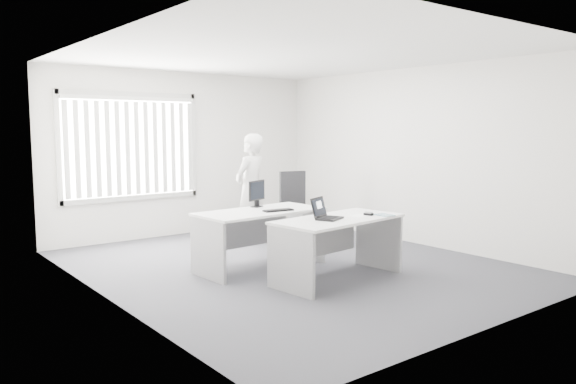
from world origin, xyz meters
TOP-DOWN VIEW (x-y plane):
  - ground at (0.00, 0.00)m, footprint 6.00×6.00m
  - wall_back at (0.00, 3.00)m, footprint 5.00×0.02m
  - wall_front at (0.00, -3.00)m, footprint 5.00×0.02m
  - wall_left at (-2.50, 0.00)m, footprint 0.02×6.00m
  - wall_right at (2.50, 0.00)m, footprint 0.02×6.00m
  - ceiling at (0.00, 0.00)m, footprint 5.00×6.00m
  - window at (-1.00, 2.96)m, footprint 2.32×0.06m
  - blinds at (-1.00, 2.90)m, footprint 2.20×0.10m
  - desk_near at (0.01, -0.89)m, footprint 1.76×0.97m
  - desk_far at (-0.41, 0.15)m, footprint 1.74×0.89m
  - office_chair at (1.30, 1.52)m, footprint 0.77×0.77m
  - person at (0.39, 1.55)m, footprint 0.75×0.63m
  - laptop at (-0.15, -0.92)m, footprint 0.42×0.41m
  - paper_sheet at (0.34, -0.92)m, footprint 0.28×0.21m
  - mouse at (0.44, -0.98)m, footprint 0.09×0.12m
  - booklet at (0.60, -1.10)m, footprint 0.18×0.25m
  - keyboard at (-0.26, -0.04)m, footprint 0.42×0.19m
  - monitor at (-0.26, 0.45)m, footprint 0.38×0.24m

SIDE VIEW (x-z plane):
  - ground at x=0.00m, z-range 0.00..0.00m
  - office_chair at x=1.30m, z-range -0.21..0.90m
  - desk_near at x=0.01m, z-range 0.17..0.93m
  - desk_far at x=-0.41m, z-range 0.17..0.94m
  - paper_sheet at x=0.34m, z-range 0.77..0.77m
  - booklet at x=0.60m, z-range 0.77..0.78m
  - keyboard at x=-0.26m, z-range 0.77..0.79m
  - mouse at x=0.44m, z-range 0.77..0.81m
  - person at x=0.39m, z-range 0.00..1.76m
  - laptop at x=-0.15m, z-range 0.77..1.02m
  - monitor at x=-0.26m, z-range 0.77..1.14m
  - wall_back at x=0.00m, z-range 0.00..2.80m
  - wall_front at x=0.00m, z-range 0.00..2.80m
  - wall_left at x=-2.50m, z-range 0.00..2.80m
  - wall_right at x=2.50m, z-range 0.00..2.80m
  - blinds at x=-1.00m, z-range 0.77..2.27m
  - window at x=-1.00m, z-range 0.67..2.43m
  - ceiling at x=0.00m, z-range 2.79..2.81m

